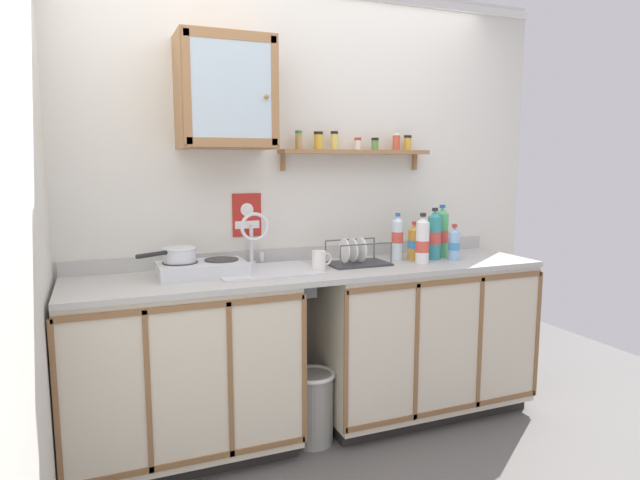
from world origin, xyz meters
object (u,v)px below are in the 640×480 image
sink (265,275)px  bottle_detergent_teal_5 (434,236)px  bottle_juice_amber_3 (414,243)px  saucepan (179,254)px  mug (320,261)px  wall_cabinet (226,93)px  bottle_opaque_white_2 (422,241)px  trash_bin (312,406)px  bottle_water_blue_4 (454,244)px  hot_plate_stove (202,269)px  dish_rack (356,258)px  warning_sign (247,215)px  bottle_water_clear_0 (397,238)px  bottle_soda_green_1 (442,233)px

sink → bottle_detergent_teal_5: size_ratio=1.71×
bottle_juice_amber_3 → saucepan: bearing=179.3°
mug → wall_cabinet: bearing=156.7°
bottle_opaque_white_2 → trash_bin: size_ratio=0.73×
saucepan → bottle_water_blue_4: (1.61, -0.12, -0.02)m
hot_plate_stove → dish_rack: dish_rack is taller
wall_cabinet → warning_sign: wall_cabinet is taller
bottle_opaque_white_2 → trash_bin: bearing=-176.5°
bottle_juice_amber_3 → warning_sign: bearing=165.2°
dish_rack → mug: (-0.26, -0.07, 0.02)m
sink → dish_rack: size_ratio=1.55×
saucepan → trash_bin: (0.67, -0.17, -0.86)m
hot_plate_stove → saucepan: size_ratio=1.45×
bottle_water_clear_0 → bottle_juice_amber_3: bearing=-20.1°
bottle_water_blue_4 → warning_sign: 1.25m
bottle_water_clear_0 → trash_bin: bearing=-163.2°
sink → bottle_water_clear_0: 0.86m
bottle_water_clear_0 → bottle_opaque_white_2: 0.17m
trash_bin → bottle_opaque_white_2: bearing=3.5°
bottle_juice_amber_3 → warning_sign: 1.02m
saucepan → bottle_detergent_teal_5: size_ratio=0.98×
saucepan → dish_rack: 1.00m
bottle_juice_amber_3 → trash_bin: bottle_juice_amber_3 is taller
mug → bottle_soda_green_1: bearing=7.4°
bottle_water_blue_4 → bottle_juice_amber_3: bearing=155.2°
bottle_detergent_teal_5 → warning_sign: (-1.09, 0.28, 0.14)m
trash_bin → warning_sign: bearing=120.8°
bottle_detergent_teal_5 → dish_rack: 0.53m
sink → wall_cabinet: size_ratio=0.92×
mug → bottle_water_blue_4: bearing=-0.8°
hot_plate_stove → mug: 0.63m
hot_plate_stove → bottle_opaque_white_2: 1.27m
bottle_opaque_white_2 → bottle_detergent_teal_5: size_ratio=0.94×
sink → dish_rack: (0.54, -0.02, 0.06)m
wall_cabinet → warning_sign: 0.70m
sink → bottle_juice_amber_3: sink is taller
sink → mug: sink is taller
hot_plate_stove → bottle_juice_amber_3: size_ratio=1.91×
dish_rack → warning_sign: 0.68m
bottle_soda_green_1 → bottle_water_blue_4: 0.14m
bottle_juice_amber_3 → bottle_detergent_teal_5: bearing=-13.8°
sink → bottle_water_clear_0: sink is taller
saucepan → bottle_water_blue_4: 1.61m
bottle_detergent_teal_5 → wall_cabinet: 1.48m
saucepan → warning_sign: bearing=29.3°
bottle_soda_green_1 → bottle_detergent_teal_5: (-0.09, -0.05, -0.00)m
bottle_opaque_white_2 → bottle_water_blue_4: (0.23, 0.01, -0.03)m
bottle_opaque_white_2 → bottle_water_blue_4: 0.23m
bottle_juice_amber_3 → wall_cabinet: 1.40m
bottle_detergent_teal_5 → trash_bin: bearing=-171.7°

